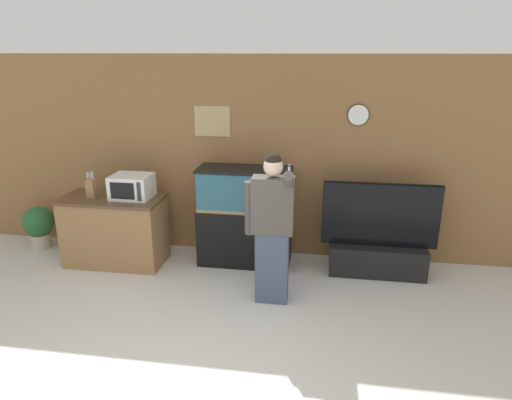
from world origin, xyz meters
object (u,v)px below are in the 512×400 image
at_px(person_standing, 272,227).
at_px(potted_plant, 39,225).
at_px(knife_block, 91,188).
at_px(tv_on_stand, 378,248).
at_px(counter_island, 115,230).
at_px(aquarium_on_stand, 245,217).
at_px(microwave, 132,186).

bearing_deg(person_standing, potted_plant, 164.62).
height_order(knife_block, tv_on_stand, knife_block).
distance_m(knife_block, tv_on_stand, 3.62).
xyz_separation_m(knife_block, tv_on_stand, (3.55, 0.23, -0.67)).
relative_size(counter_island, potted_plant, 2.15).
height_order(person_standing, potted_plant, person_standing).
bearing_deg(aquarium_on_stand, microwave, -170.98).
bearing_deg(person_standing, tv_on_stand, 34.70).
bearing_deg(aquarium_on_stand, person_standing, -63.43).
xyz_separation_m(aquarium_on_stand, tv_on_stand, (1.66, -0.06, -0.29)).
xyz_separation_m(microwave, potted_plant, (-1.53, 0.24, -0.69)).
relative_size(microwave, knife_block, 1.44).
height_order(knife_block, potted_plant, knife_block).
distance_m(knife_block, potted_plant, 1.26).
relative_size(knife_block, potted_plant, 0.57).
relative_size(person_standing, potted_plant, 2.80).
bearing_deg(person_standing, knife_block, 165.34).
xyz_separation_m(counter_island, person_standing, (2.10, -0.65, 0.42)).
bearing_deg(person_standing, aquarium_on_stand, 116.57).
bearing_deg(counter_island, microwave, 7.99).
bearing_deg(knife_block, microwave, 7.93).
height_order(aquarium_on_stand, potted_plant, aquarium_on_stand).
height_order(counter_island, person_standing, person_standing).
relative_size(microwave, potted_plant, 0.82).
height_order(microwave, knife_block, knife_block).
height_order(aquarium_on_stand, tv_on_stand, aquarium_on_stand).
relative_size(microwave, person_standing, 0.29).
xyz_separation_m(tv_on_stand, person_standing, (-1.21, -0.84, 0.53)).
relative_size(aquarium_on_stand, person_standing, 0.76).
relative_size(knife_block, tv_on_stand, 0.24).
height_order(knife_block, aquarium_on_stand, aquarium_on_stand).
distance_m(counter_island, aquarium_on_stand, 1.68).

